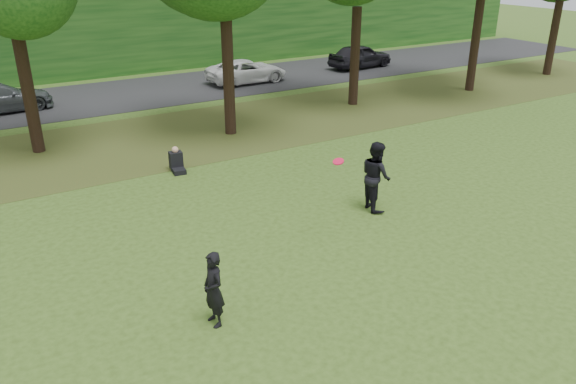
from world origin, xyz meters
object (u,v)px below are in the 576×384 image
object	(u,v)px
frisbee	(338,161)
player_left	(213,289)
player_right	(376,176)
seated_person	(177,162)

from	to	relation	value
frisbee	player_left	bearing A→B (deg)	-159.13
player_right	seated_person	world-z (taller)	player_right
player_left	player_right	distance (m)	6.66
player_left	player_right	size ratio (longest dim) A/B	0.79
player_left	seated_person	world-z (taller)	player_left
player_left	player_right	world-z (taller)	player_right
player_right	frisbee	bearing A→B (deg)	130.18
player_left	seated_person	size ratio (longest dim) A/B	1.90
player_right	frisbee	world-z (taller)	frisbee
player_right	player_left	bearing A→B (deg)	125.83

